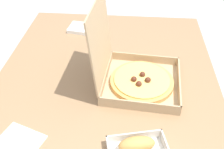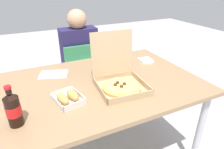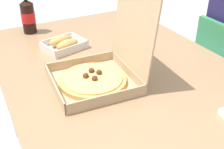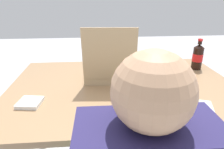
{
  "view_description": "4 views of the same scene",
  "coord_description": "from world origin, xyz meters",
  "px_view_note": "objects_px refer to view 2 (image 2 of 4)",
  "views": [
    {
      "loc": [
        -0.77,
        -0.1,
        1.48
      ],
      "look_at": [
        0.07,
        -0.03,
        0.78
      ],
      "focal_mm": 42.62,
      "sensor_mm": 36.0,
      "label": 1
    },
    {
      "loc": [
        -0.47,
        -1.15,
        1.4
      ],
      "look_at": [
        0.06,
        -0.04,
        0.8
      ],
      "focal_mm": 31.26,
      "sensor_mm": 36.0,
      "label": 2
    },
    {
      "loc": [
        0.95,
        -0.53,
        1.34
      ],
      "look_at": [
        0.07,
        -0.07,
        0.75
      ],
      "focal_mm": 45.49,
      "sensor_mm": 36.0,
      "label": 3
    },
    {
      "loc": [
        0.16,
        1.1,
        1.26
      ],
      "look_at": [
        0.06,
        -0.11,
        0.76
      ],
      "focal_mm": 32.16,
      "sensor_mm": 36.0,
      "label": 4
    }
  ],
  "objects_px": {
    "chair": "(81,73)",
    "pizza_box_open": "(120,80)",
    "paper_menu": "(54,74)",
    "napkin_pile": "(146,60)",
    "cola_bottle": "(13,109)",
    "bread_side_box": "(68,98)",
    "diner_person": "(78,54)"
  },
  "relations": [
    {
      "from": "chair",
      "to": "napkin_pile",
      "type": "distance_m",
      "value": 0.75
    },
    {
      "from": "diner_person",
      "to": "napkin_pile",
      "type": "height_order",
      "value": "diner_person"
    },
    {
      "from": "diner_person",
      "to": "napkin_pile",
      "type": "bearing_deg",
      "value": -51.59
    },
    {
      "from": "chair",
      "to": "diner_person",
      "type": "distance_m",
      "value": 0.21
    },
    {
      "from": "chair",
      "to": "cola_bottle",
      "type": "xyz_separation_m",
      "value": [
        -0.62,
        -0.95,
        0.35
      ]
    },
    {
      "from": "bread_side_box",
      "to": "cola_bottle",
      "type": "height_order",
      "value": "cola_bottle"
    },
    {
      "from": "chair",
      "to": "bread_side_box",
      "type": "relative_size",
      "value": 3.78
    },
    {
      "from": "diner_person",
      "to": "cola_bottle",
      "type": "distance_m",
      "value": 1.19
    },
    {
      "from": "pizza_box_open",
      "to": "paper_menu",
      "type": "height_order",
      "value": "pizza_box_open"
    },
    {
      "from": "chair",
      "to": "pizza_box_open",
      "type": "relative_size",
      "value": 2.26
    },
    {
      "from": "bread_side_box",
      "to": "napkin_pile",
      "type": "xyz_separation_m",
      "value": [
        0.79,
        0.33,
        -0.02
      ]
    },
    {
      "from": "bread_side_box",
      "to": "pizza_box_open",
      "type": "bearing_deg",
      "value": 3.44
    },
    {
      "from": "diner_person",
      "to": "napkin_pile",
      "type": "relative_size",
      "value": 10.46
    },
    {
      "from": "diner_person",
      "to": "bread_side_box",
      "type": "distance_m",
      "value": 0.98
    },
    {
      "from": "chair",
      "to": "napkin_pile",
      "type": "height_order",
      "value": "chair"
    },
    {
      "from": "diner_person",
      "to": "pizza_box_open",
      "type": "height_order",
      "value": "diner_person"
    },
    {
      "from": "diner_person",
      "to": "bread_side_box",
      "type": "height_order",
      "value": "diner_person"
    },
    {
      "from": "chair",
      "to": "cola_bottle",
      "type": "bearing_deg",
      "value": -122.91
    },
    {
      "from": "napkin_pile",
      "to": "bread_side_box",
      "type": "bearing_deg",
      "value": -157.2
    },
    {
      "from": "pizza_box_open",
      "to": "bread_side_box",
      "type": "bearing_deg",
      "value": -176.56
    },
    {
      "from": "diner_person",
      "to": "bread_side_box",
      "type": "relative_size",
      "value": 5.24
    },
    {
      "from": "paper_menu",
      "to": "chair",
      "type": "bearing_deg",
      "value": 72.01
    },
    {
      "from": "paper_menu",
      "to": "bread_side_box",
      "type": "bearing_deg",
      "value": -68.63
    },
    {
      "from": "chair",
      "to": "napkin_pile",
      "type": "relative_size",
      "value": 7.55
    },
    {
      "from": "napkin_pile",
      "to": "chair",
      "type": "bearing_deg",
      "value": 131.4
    },
    {
      "from": "diner_person",
      "to": "cola_bottle",
      "type": "xyz_separation_m",
      "value": [
        -0.62,
        -1.01,
        0.14
      ]
    },
    {
      "from": "bread_side_box",
      "to": "paper_menu",
      "type": "distance_m",
      "value": 0.42
    },
    {
      "from": "bread_side_box",
      "to": "paper_menu",
      "type": "bearing_deg",
      "value": 91.61
    },
    {
      "from": "napkin_pile",
      "to": "paper_menu",
      "type": "bearing_deg",
      "value": 174.0
    },
    {
      "from": "cola_bottle",
      "to": "bread_side_box",
      "type": "bearing_deg",
      "value": 18.41
    },
    {
      "from": "bread_side_box",
      "to": "diner_person",
      "type": "bearing_deg",
      "value": 70.19
    },
    {
      "from": "chair",
      "to": "diner_person",
      "type": "height_order",
      "value": "diner_person"
    }
  ]
}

